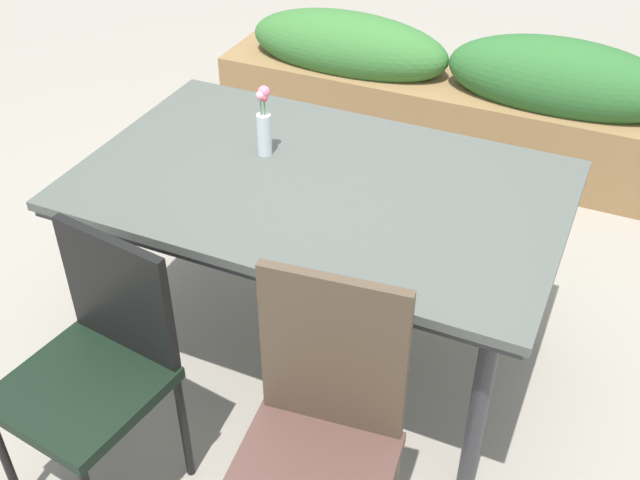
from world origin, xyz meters
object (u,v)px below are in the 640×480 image
flower_vase (264,125)px  chair_near_left (97,360)px  dining_table (320,197)px  planter_box (448,95)px  chair_near_right (320,432)px

flower_vase → chair_near_left: bearing=-96.7°
dining_table → planter_box: (-0.01, 1.66, -0.36)m
chair_near_right → flower_vase: size_ratio=3.87×
chair_near_right → flower_vase: flower_vase is taller
chair_near_right → dining_table: bearing=-72.0°
chair_near_right → planter_box: size_ratio=0.40×
flower_vase → dining_table: bearing=-18.9°
chair_near_left → planter_box: (0.35, 2.47, -0.18)m
chair_near_left → planter_box: bearing=-90.1°
chair_near_right → chair_near_left: size_ratio=1.10×
chair_near_right → chair_near_left: chair_near_right is taller
chair_near_left → flower_vase: size_ratio=3.52×
dining_table → chair_near_right: chair_near_right is taller
chair_near_right → flower_vase: bearing=-61.6°
chair_near_right → planter_box: chair_near_right is taller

